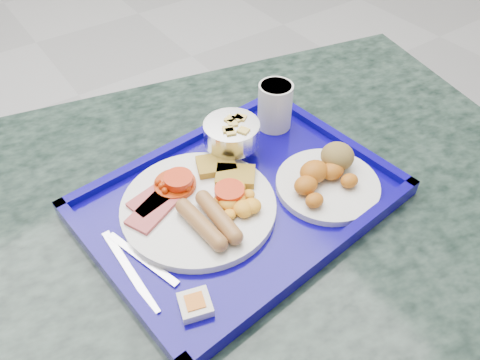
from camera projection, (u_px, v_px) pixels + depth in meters
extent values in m
plane|color=#999A9C|center=(138.00, 168.00, 1.98)|extent=(6.00, 6.00, 0.00)
cylinder|color=slate|center=(225.00, 322.00, 1.06)|extent=(0.11, 0.11, 0.69)
cube|color=black|center=(220.00, 215.00, 0.80)|extent=(1.38, 1.07, 0.04)
cube|color=#0B027D|center=(240.00, 200.00, 0.79)|extent=(0.52, 0.40, 0.02)
cube|color=#0B027D|center=(180.00, 144.00, 0.87)|extent=(0.49, 0.06, 0.01)
cube|color=#0B027D|center=(317.00, 259.00, 0.68)|extent=(0.49, 0.06, 0.01)
cube|color=#0B027D|center=(335.00, 135.00, 0.89)|extent=(0.05, 0.36, 0.01)
cube|color=#0B027D|center=(114.00, 273.00, 0.67)|extent=(0.05, 0.36, 0.01)
cylinder|color=silver|center=(199.00, 207.00, 0.76)|extent=(0.25, 0.25, 0.01)
cube|color=#D15357|center=(155.00, 197.00, 0.76)|extent=(0.09, 0.06, 0.01)
cube|color=#D15357|center=(153.00, 211.00, 0.74)|extent=(0.10, 0.08, 0.01)
cylinder|color=#C63808|center=(175.00, 184.00, 0.78)|extent=(0.07, 0.07, 0.01)
sphere|color=#C63808|center=(188.00, 184.00, 0.77)|extent=(0.01, 0.01, 0.01)
sphere|color=#C63808|center=(170.00, 184.00, 0.77)|extent=(0.01, 0.01, 0.01)
sphere|color=#C63808|center=(183.00, 188.00, 0.76)|extent=(0.01, 0.01, 0.01)
sphere|color=#C63808|center=(161.00, 186.00, 0.76)|extent=(0.01, 0.01, 0.01)
sphere|color=#C63808|center=(184.00, 175.00, 0.78)|extent=(0.01, 0.01, 0.01)
sphere|color=#C63808|center=(158.00, 183.00, 0.77)|extent=(0.01, 0.01, 0.01)
sphere|color=#C63808|center=(164.00, 185.00, 0.76)|extent=(0.01, 0.01, 0.01)
sphere|color=#C63808|center=(168.00, 184.00, 0.77)|extent=(0.01, 0.01, 0.01)
sphere|color=#C63808|center=(184.00, 183.00, 0.77)|extent=(0.01, 0.01, 0.01)
sphere|color=#C63808|center=(188.00, 188.00, 0.76)|extent=(0.01, 0.01, 0.01)
sphere|color=#C63808|center=(177.00, 180.00, 0.77)|extent=(0.01, 0.01, 0.01)
sphere|color=#C63808|center=(162.00, 185.00, 0.76)|extent=(0.01, 0.01, 0.01)
sphere|color=#C63808|center=(176.00, 177.00, 0.78)|extent=(0.01, 0.01, 0.01)
sphere|color=#C63808|center=(165.00, 191.00, 0.76)|extent=(0.01, 0.01, 0.01)
cube|color=#A48029|center=(216.00, 165.00, 0.81)|extent=(0.08, 0.07, 0.01)
cube|color=#A48029|center=(235.00, 176.00, 0.79)|extent=(0.08, 0.08, 0.01)
cylinder|color=brown|center=(201.00, 224.00, 0.70)|extent=(0.03, 0.10, 0.03)
cylinder|color=brown|center=(218.00, 217.00, 0.71)|extent=(0.03, 0.10, 0.03)
ellipsoid|color=#FFAA2A|center=(252.00, 206.00, 0.73)|extent=(0.03, 0.03, 0.02)
ellipsoid|color=#FFAA2A|center=(238.00, 199.00, 0.75)|extent=(0.03, 0.03, 0.02)
ellipsoid|color=#FFAA2A|center=(249.00, 194.00, 0.76)|extent=(0.02, 0.02, 0.01)
ellipsoid|color=#FFAA2A|center=(220.00, 199.00, 0.75)|extent=(0.02, 0.02, 0.01)
ellipsoid|color=#FFAA2A|center=(230.00, 214.00, 0.73)|extent=(0.02, 0.02, 0.01)
ellipsoid|color=#FFAA2A|center=(236.00, 192.00, 0.76)|extent=(0.02, 0.02, 0.02)
ellipsoid|color=#FFAA2A|center=(238.00, 187.00, 0.77)|extent=(0.03, 0.03, 0.02)
ellipsoid|color=#FFAA2A|center=(229.00, 202.00, 0.74)|extent=(0.03, 0.03, 0.02)
ellipsoid|color=#FFAA2A|center=(243.00, 208.00, 0.73)|extent=(0.03, 0.03, 0.02)
ellipsoid|color=#FFAA2A|center=(244.00, 210.00, 0.73)|extent=(0.03, 0.03, 0.02)
cylinder|color=red|center=(179.00, 180.00, 0.77)|extent=(0.05, 0.05, 0.01)
cylinder|color=red|center=(229.00, 192.00, 0.75)|extent=(0.05, 0.05, 0.01)
cylinder|color=silver|center=(327.00, 185.00, 0.79)|extent=(0.18, 0.18, 0.01)
ellipsoid|color=#BD6416|center=(349.00, 181.00, 0.78)|extent=(0.03, 0.03, 0.02)
ellipsoid|color=#BD6416|center=(332.00, 171.00, 0.79)|extent=(0.04, 0.03, 0.03)
ellipsoid|color=#BD6416|center=(314.00, 172.00, 0.78)|extent=(0.05, 0.04, 0.04)
ellipsoid|color=#BD6416|center=(306.00, 185.00, 0.76)|extent=(0.04, 0.03, 0.03)
ellipsoid|color=#BD6416|center=(314.00, 200.00, 0.74)|extent=(0.03, 0.03, 0.02)
ellipsoid|color=olive|center=(337.00, 156.00, 0.80)|extent=(0.06, 0.06, 0.05)
cylinder|color=silver|center=(232.00, 152.00, 0.86)|extent=(0.06, 0.06, 0.01)
cylinder|color=silver|center=(232.00, 146.00, 0.85)|extent=(0.02, 0.02, 0.02)
cylinder|color=silver|center=(232.00, 133.00, 0.83)|extent=(0.10, 0.10, 0.04)
cube|color=#F9D35F|center=(237.00, 121.00, 0.83)|extent=(0.02, 0.02, 0.01)
cube|color=#F9D35F|center=(231.00, 122.00, 0.83)|extent=(0.02, 0.02, 0.01)
cube|color=#F9D35F|center=(232.00, 126.00, 0.82)|extent=(0.02, 0.02, 0.01)
cube|color=#F9D35F|center=(228.00, 132.00, 0.81)|extent=(0.02, 0.02, 0.01)
cube|color=#F9D35F|center=(231.00, 134.00, 0.80)|extent=(0.02, 0.02, 0.01)
cube|color=#F9D35F|center=(243.00, 133.00, 0.80)|extent=(0.02, 0.02, 0.01)
cube|color=#F9D35F|center=(241.00, 120.00, 0.83)|extent=(0.02, 0.02, 0.01)
cylinder|color=silver|center=(275.00, 106.00, 0.89)|extent=(0.07, 0.07, 0.09)
cylinder|color=orange|center=(276.00, 88.00, 0.86)|extent=(0.06, 0.06, 0.01)
cube|color=silver|center=(142.00, 259.00, 0.69)|extent=(0.05, 0.14, 0.00)
ellipsoid|color=silver|center=(131.00, 212.00, 0.75)|extent=(0.04, 0.05, 0.01)
cube|color=silver|center=(129.00, 270.00, 0.67)|extent=(0.01, 0.17, 0.00)
cube|color=white|center=(195.00, 305.00, 0.63)|extent=(0.05, 0.05, 0.01)
cube|color=orange|center=(195.00, 301.00, 0.62)|extent=(0.03, 0.03, 0.00)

